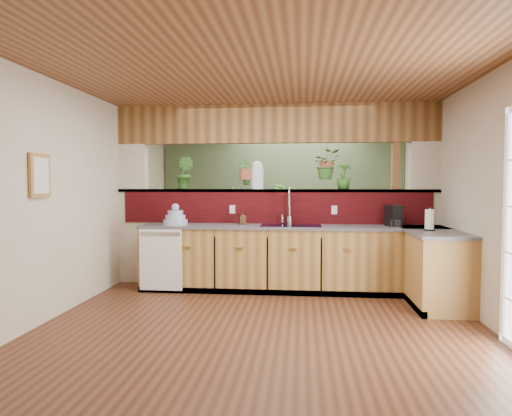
# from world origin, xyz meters

# --- Properties ---
(ground) EXTENTS (4.60, 7.00, 0.01)m
(ground) POSITION_xyz_m (0.00, 0.00, 0.00)
(ground) COLOR #4C2817
(ground) RESTS_ON ground
(ceiling) EXTENTS (4.60, 7.00, 0.01)m
(ceiling) POSITION_xyz_m (0.00, 0.00, 2.60)
(ceiling) COLOR brown
(ceiling) RESTS_ON ground
(wall_back) EXTENTS (4.60, 0.02, 2.60)m
(wall_back) POSITION_xyz_m (0.00, 3.50, 1.30)
(wall_back) COLOR beige
(wall_back) RESTS_ON ground
(wall_front) EXTENTS (4.60, 0.02, 2.60)m
(wall_front) POSITION_xyz_m (0.00, -3.50, 1.30)
(wall_front) COLOR beige
(wall_front) RESTS_ON ground
(wall_left) EXTENTS (0.02, 7.00, 2.60)m
(wall_left) POSITION_xyz_m (-2.30, 0.00, 1.30)
(wall_left) COLOR beige
(wall_left) RESTS_ON ground
(wall_right) EXTENTS (0.02, 7.00, 2.60)m
(wall_right) POSITION_xyz_m (2.30, 0.00, 1.30)
(wall_right) COLOR beige
(wall_right) RESTS_ON ground
(pass_through_partition) EXTENTS (4.60, 0.21, 2.60)m
(pass_through_partition) POSITION_xyz_m (0.03, 1.35, 1.19)
(pass_through_partition) COLOR beige
(pass_through_partition) RESTS_ON ground
(pass_through_ledge) EXTENTS (4.60, 0.21, 0.04)m
(pass_through_ledge) POSITION_xyz_m (0.00, 1.35, 1.37)
(pass_through_ledge) COLOR brown
(pass_through_ledge) RESTS_ON ground
(header_beam) EXTENTS (4.60, 0.15, 0.55)m
(header_beam) POSITION_xyz_m (0.00, 1.35, 2.33)
(header_beam) COLOR brown
(header_beam) RESTS_ON ground
(sage_backwall) EXTENTS (4.55, 0.02, 2.55)m
(sage_backwall) POSITION_xyz_m (0.00, 3.48, 1.30)
(sage_backwall) COLOR #4C6142
(sage_backwall) RESTS_ON ground
(countertop) EXTENTS (4.14, 1.52, 0.90)m
(countertop) POSITION_xyz_m (0.84, 0.87, 0.45)
(countertop) COLOR olive
(countertop) RESTS_ON ground
(dishwasher) EXTENTS (0.58, 0.03, 0.82)m
(dishwasher) POSITION_xyz_m (-1.48, 0.66, 0.46)
(dishwasher) COLOR white
(dishwasher) RESTS_ON ground
(navy_sink) EXTENTS (0.82, 0.50, 0.18)m
(navy_sink) POSITION_xyz_m (0.25, 0.98, 0.82)
(navy_sink) COLOR black
(navy_sink) RESTS_ON countertop
(framed_print) EXTENTS (0.04, 0.35, 0.45)m
(framed_print) POSITION_xyz_m (-2.27, -0.80, 1.55)
(framed_print) COLOR olive
(framed_print) RESTS_ON wall_left
(faucet) EXTENTS (0.23, 0.23, 0.52)m
(faucet) POSITION_xyz_m (0.22, 1.13, 1.18)
(faucet) COLOR #B7B7B2
(faucet) RESTS_ON countertop
(dish_stack) EXTENTS (0.34, 0.34, 0.29)m
(dish_stack) POSITION_xyz_m (-1.34, 0.90, 0.99)
(dish_stack) COLOR #96A7C1
(dish_stack) RESTS_ON countertop
(soap_dispenser) EXTENTS (0.12, 0.12, 0.20)m
(soap_dispenser) POSITION_xyz_m (-0.43, 1.05, 1.00)
(soap_dispenser) COLOR #3C2315
(soap_dispenser) RESTS_ON countertop
(coffee_maker) EXTENTS (0.15, 0.25, 0.28)m
(coffee_maker) POSITION_xyz_m (1.62, 1.01, 1.03)
(coffee_maker) COLOR black
(coffee_maker) RESTS_ON countertop
(paper_towel) EXTENTS (0.13, 0.13, 0.27)m
(paper_towel) POSITION_xyz_m (1.94, 0.46, 1.02)
(paper_towel) COLOR black
(paper_towel) RESTS_ON countertop
(glass_jar) EXTENTS (0.18, 0.18, 0.41)m
(glass_jar) POSITION_xyz_m (-0.25, 1.35, 1.59)
(glass_jar) COLOR silver
(glass_jar) RESTS_ON pass_through_ledge
(ledge_plant_left) EXTENTS (0.31, 0.28, 0.47)m
(ledge_plant_left) POSITION_xyz_m (-1.32, 1.35, 1.63)
(ledge_plant_left) COLOR #2F6222
(ledge_plant_left) RESTS_ON pass_through_ledge
(ledge_plant_right) EXTENTS (0.27, 0.27, 0.38)m
(ledge_plant_right) POSITION_xyz_m (0.98, 1.35, 1.58)
(ledge_plant_right) COLOR #2F6222
(ledge_plant_right) RESTS_ON pass_through_ledge
(hanging_plant_a) EXTENTS (0.22, 0.18, 0.52)m
(hanging_plant_a) POSITION_xyz_m (-0.42, 1.35, 1.77)
(hanging_plant_a) COLOR brown
(hanging_plant_a) RESTS_ON header_beam
(hanging_plant_b) EXTENTS (0.40, 0.35, 0.54)m
(hanging_plant_b) POSITION_xyz_m (0.74, 1.35, 1.92)
(hanging_plant_b) COLOR brown
(hanging_plant_b) RESTS_ON header_beam
(shelving_console) EXTENTS (1.43, 0.78, 0.92)m
(shelving_console) POSITION_xyz_m (-0.55, 3.25, 0.50)
(shelving_console) COLOR black
(shelving_console) RESTS_ON ground
(shelf_plant_a) EXTENTS (0.28, 0.22, 0.47)m
(shelf_plant_a) POSITION_xyz_m (-0.90, 3.25, 1.19)
(shelf_plant_a) COLOR #2F6222
(shelf_plant_a) RESTS_ON shelving_console
(shelf_plant_b) EXTENTS (0.38, 0.38, 0.52)m
(shelf_plant_b) POSITION_xyz_m (-0.02, 3.25, 1.22)
(shelf_plant_b) COLOR #2F6222
(shelf_plant_b) RESTS_ON shelving_console
(floor_plant) EXTENTS (0.67, 0.60, 0.67)m
(floor_plant) POSITION_xyz_m (1.27, 2.38, 0.33)
(floor_plant) COLOR #2F6222
(floor_plant) RESTS_ON ground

